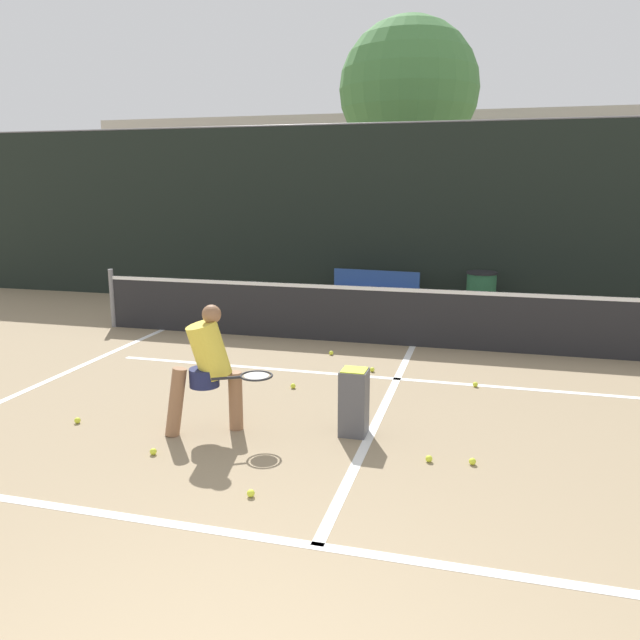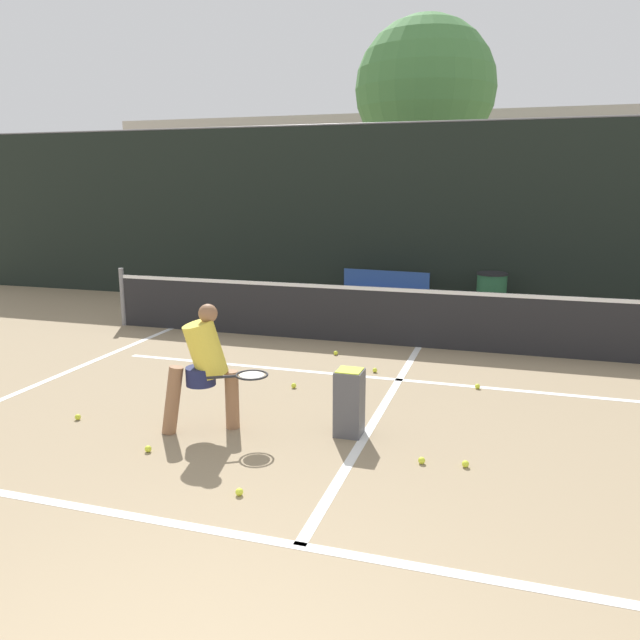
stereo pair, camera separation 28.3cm
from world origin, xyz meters
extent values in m
cube|color=white|center=(0.00, 1.95, 0.00)|extent=(11.00, 0.10, 0.01)
cube|color=white|center=(0.00, 6.07, 0.00)|extent=(8.25, 0.10, 0.01)
cube|color=white|center=(0.00, 4.91, 0.00)|extent=(0.10, 5.93, 0.01)
cube|color=white|center=(-4.51, 4.91, 0.00)|extent=(0.10, 6.93, 0.01)
cylinder|color=slate|center=(-5.50, 7.88, 0.53)|extent=(0.09, 0.09, 1.07)
cube|color=#232326|center=(0.00, 7.88, 0.47)|extent=(11.00, 0.02, 0.95)
cube|color=white|center=(0.00, 7.88, 0.92)|extent=(11.00, 0.03, 0.06)
cube|color=black|center=(0.00, 11.03, 1.88)|extent=(24.00, 0.06, 3.76)
cylinder|color=slate|center=(0.00, 11.03, 3.78)|extent=(24.00, 0.04, 0.04)
cylinder|color=#8C6042|center=(-1.42, 3.88, 0.32)|extent=(0.15, 0.15, 0.64)
cylinder|color=#8C6042|center=(-1.96, 3.57, 0.36)|extent=(0.30, 0.26, 0.74)
cylinder|color=#1E234C|center=(-1.70, 3.72, 0.60)|extent=(0.31, 0.31, 0.19)
cylinder|color=yellow|center=(-1.65, 3.75, 0.89)|extent=(0.46, 0.40, 0.67)
sphere|color=#8C6042|center=(-1.61, 3.77, 1.27)|extent=(0.20, 0.20, 0.20)
cylinder|color=#262628|center=(-1.40, 3.61, 0.65)|extent=(0.27, 0.18, 0.03)
torus|color=#262628|center=(-1.14, 3.76, 0.65)|extent=(0.47, 0.47, 0.02)
cylinder|color=beige|center=(-1.14, 3.76, 0.65)|extent=(0.36, 0.36, 0.01)
sphere|color=#D1E033|center=(1.03, 6.00, 0.03)|extent=(0.07, 0.07, 0.07)
sphere|color=#D1E033|center=(1.06, 3.63, 0.03)|extent=(0.07, 0.07, 0.07)
sphere|color=#D1E033|center=(0.66, 3.59, 0.03)|extent=(0.07, 0.07, 0.07)
sphere|color=#D1E033|center=(-1.95, 3.05, 0.03)|extent=(0.07, 0.07, 0.07)
sphere|color=#D1E033|center=(-1.24, 5.34, 0.03)|extent=(0.07, 0.07, 0.07)
sphere|color=#D1E033|center=(-0.73, 2.51, 0.03)|extent=(0.07, 0.07, 0.07)
sphere|color=#D1E033|center=(-1.15, 7.02, 0.03)|extent=(0.07, 0.07, 0.07)
sphere|color=#D1E033|center=(-0.38, 6.31, 0.03)|extent=(0.07, 0.07, 0.07)
sphere|color=#D1E033|center=(-3.18, 3.57, 0.03)|extent=(0.07, 0.07, 0.07)
cube|color=#4C4C51|center=(-0.18, 4.07, 0.35)|extent=(0.28, 0.28, 0.70)
cube|color=#D1E033|center=(-0.18, 4.07, 0.68)|extent=(0.25, 0.25, 0.06)
cube|color=#2D519E|center=(-1.09, 10.31, 0.44)|extent=(1.83, 0.53, 0.04)
cube|color=#2D519E|center=(-1.08, 10.49, 0.65)|extent=(1.79, 0.21, 0.42)
cube|color=#333338|center=(-1.81, 10.38, 0.22)|extent=(0.06, 0.32, 0.44)
cube|color=#333338|center=(-0.38, 10.24, 0.22)|extent=(0.06, 0.32, 0.44)
cylinder|color=#28603D|center=(1.01, 10.32, 0.45)|extent=(0.56, 0.56, 0.89)
cylinder|color=black|center=(1.01, 10.32, 0.91)|extent=(0.59, 0.59, 0.04)
cube|color=maroon|center=(-1.95, 14.29, 0.44)|extent=(1.71, 4.12, 0.87)
cube|color=#1E2328|center=(-1.95, 14.08, 1.16)|extent=(1.43, 2.47, 0.58)
cylinder|color=black|center=(-1.18, 15.61, 0.30)|extent=(0.18, 0.60, 0.60)
cylinder|color=black|center=(-1.18, 12.97, 0.30)|extent=(0.18, 0.60, 0.60)
cylinder|color=brown|center=(-1.55, 18.56, 1.97)|extent=(0.28, 0.28, 3.94)
sphere|color=#477F42|center=(-1.55, 18.56, 5.46)|extent=(4.34, 4.34, 4.34)
cube|color=#B2ADA3|center=(0.00, 27.90, 2.85)|extent=(36.00, 2.40, 5.70)
camera|label=1|loc=(1.08, -1.98, 2.58)|focal=35.00mm
camera|label=2|loc=(1.35, -1.90, 2.58)|focal=35.00mm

